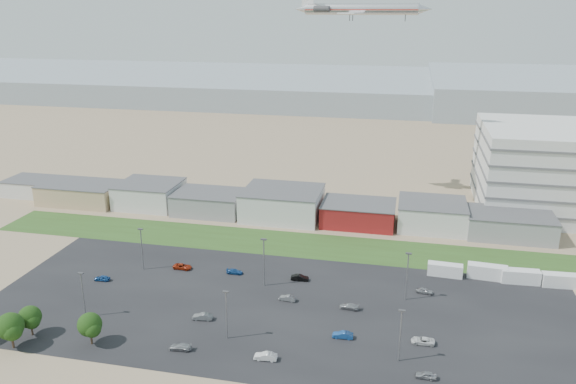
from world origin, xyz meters
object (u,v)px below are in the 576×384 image
(parked_car_0, at_px, (423,341))
(airliner, at_px, (361,9))
(box_trailer_a, at_px, (445,270))
(parked_car_3, at_px, (180,347))
(parked_car_6, at_px, (235,272))
(parked_car_2, at_px, (426,375))
(parked_car_8, at_px, (425,291))
(parked_car_12, at_px, (349,306))
(parked_car_13, at_px, (266,356))
(parked_car_1, at_px, (343,335))
(parked_car_9, at_px, (182,267))
(parked_car_5, at_px, (102,278))
(parked_car_11, at_px, (300,278))
(parked_car_7, at_px, (288,298))
(parked_car_4, at_px, (203,317))

(parked_car_0, bearing_deg, airliner, -165.28)
(box_trailer_a, relative_size, parked_car_3, 1.91)
(parked_car_3, bearing_deg, parked_car_6, 175.70)
(parked_car_3, bearing_deg, parked_car_2, 87.70)
(parked_car_8, bearing_deg, parked_car_0, -173.79)
(parked_car_8, bearing_deg, box_trailer_a, -17.47)
(parked_car_3, relative_size, parked_car_12, 1.01)
(airliner, height_order, parked_car_3, airliner)
(parked_car_8, relative_size, parked_car_13, 0.87)
(parked_car_1, height_order, parked_car_12, parked_car_1)
(parked_car_2, height_order, parked_car_9, parked_car_9)
(parked_car_5, relative_size, parked_car_11, 0.88)
(parked_car_7, bearing_deg, parked_car_8, 115.27)
(parked_car_0, height_order, parked_car_4, parked_car_4)
(parked_car_0, xyz_separation_m, parked_car_7, (-27.20, 10.11, 0.00))
(parked_car_1, distance_m, parked_car_13, 15.43)
(parked_car_5, height_order, parked_car_8, same)
(parked_car_4, relative_size, parked_car_6, 1.06)
(parked_car_11, bearing_deg, parked_car_8, -94.00)
(parked_car_3, bearing_deg, parked_car_4, 174.91)
(parked_car_3, xyz_separation_m, parked_car_7, (14.78, 21.28, 0.00))
(parked_car_0, bearing_deg, parked_car_4, -89.14)
(parked_car_3, distance_m, parked_car_6, 30.83)
(parked_car_2, height_order, parked_car_8, parked_car_8)
(parked_car_5, relative_size, parked_car_6, 0.94)
(airliner, xyz_separation_m, parked_car_11, (-5.80, -58.56, -56.85))
(parked_car_1, xyz_separation_m, parked_car_11, (-12.16, 20.89, 0.02))
(parked_car_2, distance_m, parked_car_9, 62.14)
(parked_car_1, xyz_separation_m, parked_car_8, (14.91, 20.66, -0.04))
(box_trailer_a, bearing_deg, parked_car_3, -136.18)
(parked_car_1, bearing_deg, parked_car_12, 177.65)
(parked_car_2, distance_m, parked_car_4, 43.17)
(parked_car_7, relative_size, parked_car_8, 1.02)
(parked_car_7, xyz_separation_m, parked_car_9, (-27.05, 9.34, 0.02))
(parked_car_3, distance_m, parked_car_7, 25.91)
(parked_car_6, xyz_separation_m, parked_car_12, (27.29, -10.19, 0.04))
(parked_car_3, distance_m, parked_car_13, 15.50)
(parked_car_6, height_order, parked_car_11, parked_car_11)
(parked_car_9, bearing_deg, parked_car_6, -87.31)
(parked_car_4, height_order, parked_car_9, parked_car_4)
(box_trailer_a, relative_size, parked_car_8, 2.20)
(parked_car_2, bearing_deg, parked_car_13, -86.25)
(parked_car_5, xyz_separation_m, parked_car_8, (69.97, 9.29, -0.00))
(parked_car_0, height_order, parked_car_2, parked_car_2)
(box_trailer_a, bearing_deg, parked_car_0, -96.59)
(parked_car_6, xyz_separation_m, parked_car_8, (42.23, -0.27, 0.05))
(box_trailer_a, height_order, parked_car_7, box_trailer_a)
(parked_car_4, relative_size, parked_car_5, 1.13)
(parked_car_5, distance_m, parked_car_13, 47.74)
(parked_car_3, distance_m, parked_car_4, 10.46)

